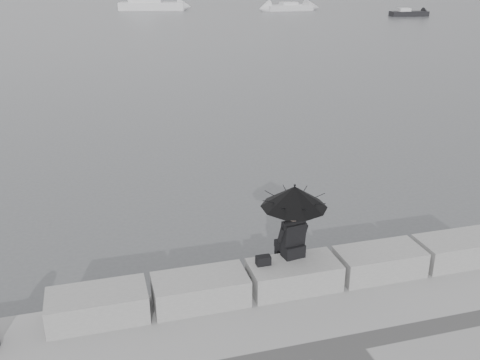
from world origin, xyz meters
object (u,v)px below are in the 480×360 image
object	(u,v)px
small_motorboat	(409,14)
motor_cruiser	(152,4)
sailboat_right	(289,7)
seated_person	(294,205)

from	to	relation	value
small_motorboat	motor_cruiser	bearing A→B (deg)	154.36
motor_cruiser	sailboat_right	bearing A→B (deg)	-3.58
seated_person	sailboat_right	size ratio (longest dim) A/B	0.11
seated_person	motor_cruiser	xyz separation A→B (m)	(6.59, 73.96, -1.11)
seated_person	motor_cruiser	size ratio (longest dim) A/B	0.14
small_motorboat	seated_person	bearing A→B (deg)	-117.46
motor_cruiser	small_motorboat	xyz separation A→B (m)	(30.38, -19.09, -0.57)
seated_person	sailboat_right	xyz separation A→B (m)	(25.42, 67.75, -1.47)
seated_person	motor_cruiser	bearing A→B (deg)	77.09
seated_person	sailboat_right	bearing A→B (deg)	61.62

